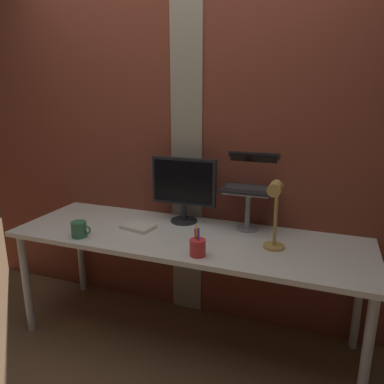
% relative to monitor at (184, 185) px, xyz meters
% --- Properties ---
extents(ground_plane, '(6.00, 6.00, 0.00)m').
position_rel_monitor_xyz_m(ground_plane, '(-0.04, -0.30, -0.99)').
color(ground_plane, brown).
extents(brick_wall_back, '(3.52, 0.16, 2.61)m').
position_rel_monitor_xyz_m(brick_wall_back, '(-0.03, 0.18, 0.32)').
color(brick_wall_back, brown).
rests_on(brick_wall_back, ground_plane).
extents(desk, '(2.18, 0.70, 0.73)m').
position_rel_monitor_xyz_m(desk, '(0.11, -0.23, -0.32)').
color(desk, silver).
rests_on(desk, ground_plane).
extents(monitor, '(0.44, 0.18, 0.44)m').
position_rel_monitor_xyz_m(monitor, '(0.00, 0.00, 0.00)').
color(monitor, black).
rests_on(monitor, desk).
extents(laptop_stand, '(0.28, 0.22, 0.26)m').
position_rel_monitor_xyz_m(laptop_stand, '(0.43, 0.00, -0.08)').
color(laptop_stand, gray).
rests_on(laptop_stand, desk).
extents(laptop, '(0.33, 0.27, 0.22)m').
position_rel_monitor_xyz_m(laptop, '(0.43, 0.07, 0.06)').
color(laptop, black).
rests_on(laptop, laptop_stand).
extents(desk_lamp, '(0.12, 0.20, 0.40)m').
position_rel_monitor_xyz_m(desk_lamp, '(0.64, -0.28, -0.01)').
color(desk_lamp, tan).
rests_on(desk_lamp, desk).
extents(pen_cup, '(0.09, 0.09, 0.18)m').
position_rel_monitor_xyz_m(pen_cup, '(0.27, -0.48, -0.21)').
color(pen_cup, red).
rests_on(pen_cup, desk).
extents(coffee_mug, '(0.13, 0.09, 0.10)m').
position_rel_monitor_xyz_m(coffee_mug, '(-0.49, -0.48, -0.21)').
color(coffee_mug, '#33724C').
rests_on(coffee_mug, desk).
extents(paper_clutter_stack, '(0.22, 0.18, 0.02)m').
position_rel_monitor_xyz_m(paper_clutter_stack, '(-0.23, -0.23, -0.25)').
color(paper_clutter_stack, silver).
rests_on(paper_clutter_stack, desk).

